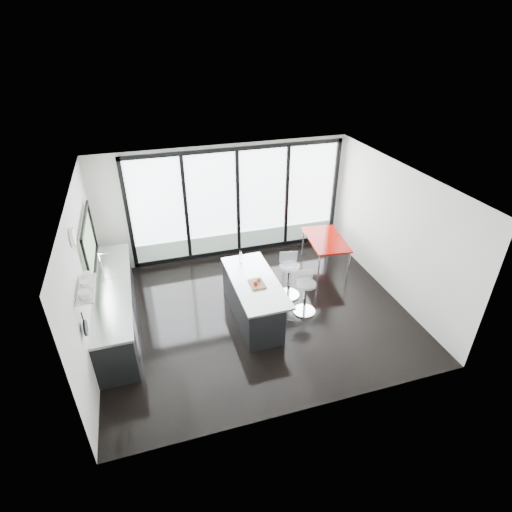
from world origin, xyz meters
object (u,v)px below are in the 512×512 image
object	(u,v)px
bar_stool_near	(305,298)
bar_stool_far	(289,281)
island	(252,298)
red_table	(324,252)

from	to	relation	value
bar_stool_near	bar_stool_far	world-z (taller)	bar_stool_far
bar_stool_near	island	bearing A→B (deg)	176.44
bar_stool_far	bar_stool_near	bearing A→B (deg)	-69.29
bar_stool_near	bar_stool_far	size ratio (longest dim) A/B	0.93
bar_stool_far	red_table	world-z (taller)	bar_stool_far
bar_stool_near	bar_stool_far	xyz separation A→B (m)	(-0.11, 0.63, 0.03)
bar_stool_near	red_table	bearing A→B (deg)	59.80
bar_stool_near	bar_stool_far	distance (m)	0.64
red_table	bar_stool_near	bearing A→B (deg)	-127.09
bar_stool_near	red_table	size ratio (longest dim) A/B	0.51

